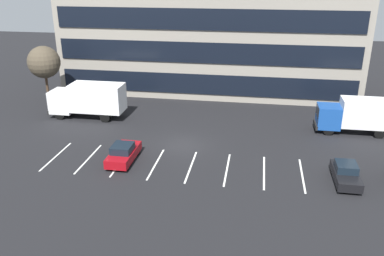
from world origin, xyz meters
name	(u,v)px	position (x,y,z in m)	size (l,w,h in m)	color
ground_plane	(183,145)	(0.00, 0.00, 0.00)	(120.00, 120.00, 0.00)	black
office_building	(210,31)	(0.00, 17.95, 7.20)	(35.11, 10.49, 14.40)	gray
lot_markings	(173,165)	(0.00, -4.00, 0.00)	(19.74, 5.40, 0.01)	silver
box_truck_white	(89,99)	(-10.72, 5.27, 2.01)	(7.69, 2.55, 3.56)	white
box_truck_blue	(358,114)	(15.36, 5.38, 1.84)	(7.06, 2.34, 3.27)	#194799
sedan_black	(346,174)	(12.72, -4.52, 0.66)	(1.65, 3.93, 1.41)	black
sedan_maroon	(123,153)	(-4.02, -3.96, 0.71)	(1.76, 4.19, 1.50)	maroon
bare_tree	(44,62)	(-17.00, 8.62, 4.79)	(3.50, 3.50, 6.56)	#473323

